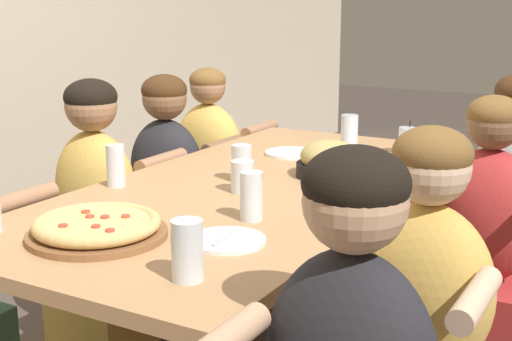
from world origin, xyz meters
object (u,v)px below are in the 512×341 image
object	(u,v)px
pizza_board_main	(97,227)
drinking_glass_a	(251,199)
skillet_bowl	(329,161)
empty_plate_c	(363,155)
cocktail_glass_blue	(407,142)
drinking_glass_c	(241,165)
empty_plate_b	(226,240)
empty_plate_a	(292,153)
diner_far_center	(98,229)
diner_near_right	(510,223)
drinking_glass_b	(349,133)
drinking_glass_e	(116,168)
diner_far_midright	(168,204)
drinking_glass_f	(187,250)
drinking_glass_g	(242,177)
drinking_glass_d	(337,186)
diner_near_midright	(482,267)
diner_far_right	(210,189)

from	to	relation	value
pizza_board_main	drinking_glass_a	distance (m)	0.44
skillet_bowl	empty_plate_c	world-z (taller)	skillet_bowl
cocktail_glass_blue	drinking_glass_a	xyz separation A→B (m)	(-1.12, 0.10, 0.01)
drinking_glass_c	empty_plate_b	bearing A→B (deg)	-152.61
drinking_glass_c	drinking_glass_a	bearing A→B (deg)	-145.53
cocktail_glass_blue	empty_plate_a	bearing A→B (deg)	122.90
diner_far_center	diner_near_right	bearing A→B (deg)	31.55
drinking_glass_b	diner_far_center	xyz separation A→B (m)	(-0.77, 0.75, -0.33)
empty_plate_c	drinking_glass_e	bearing A→B (deg)	147.11
diner_far_midright	diner_near_right	xyz separation A→B (m)	(0.41, -1.42, 0.02)
empty_plate_a	diner_near_right	world-z (taller)	diner_near_right
diner_near_right	diner_far_midright	bearing A→B (deg)	16.01
pizza_board_main	empty_plate_b	size ratio (longest dim) A/B	1.81
drinking_glass_f	diner_near_right	bearing A→B (deg)	-14.11
empty_plate_b	drinking_glass_a	bearing A→B (deg)	11.64
drinking_glass_a	drinking_glass_f	xyz separation A→B (m)	(-0.46, -0.10, 0.01)
drinking_glass_g	diner_far_midright	size ratio (longest dim) A/B	0.10
pizza_board_main	diner_far_midright	bearing A→B (deg)	28.56
drinking_glass_a	diner_far_midright	distance (m)	1.25
drinking_glass_d	diner_far_center	size ratio (longest dim) A/B	0.11
cocktail_glass_blue	drinking_glass_g	bearing A→B (deg)	162.18
skillet_bowl	drinking_glass_c	world-z (taller)	skillet_bowl
diner_far_midright	diner_near_midright	size ratio (longest dim) A/B	0.99
empty_plate_a	diner_far_midright	world-z (taller)	diner_far_midright
drinking_glass_a	empty_plate_b	bearing A→B (deg)	-168.36
drinking_glass_a	drinking_glass_f	bearing A→B (deg)	-167.68
cocktail_glass_blue	drinking_glass_f	distance (m)	1.58
drinking_glass_d	drinking_glass_f	distance (m)	0.76
empty_plate_b	drinking_glass_c	xyz separation A→B (m)	(0.58, 0.30, 0.05)
drinking_glass_a	drinking_glass_c	xyz separation A→B (m)	(0.37, 0.26, -0.00)
cocktail_glass_blue	drinking_glass_d	distance (m)	0.82
empty_plate_a	skillet_bowl	bearing A→B (deg)	-132.86
drinking_glass_e	diner_far_midright	xyz separation A→B (m)	(0.69, 0.30, -0.35)
empty_plate_c	drinking_glass_g	xyz separation A→B (m)	(-0.72, 0.15, 0.05)
cocktail_glass_blue	skillet_bowl	bearing A→B (deg)	167.36
drinking_glass_a	drinking_glass_b	size ratio (longest dim) A/B	1.00
empty_plate_a	drinking_glass_c	xyz separation A→B (m)	(-0.48, -0.05, 0.05)
diner_far_center	diner_near_midright	xyz separation A→B (m)	(0.38, -1.42, -0.02)
drinking_glass_g	diner_near_right	xyz separation A→B (m)	(0.95, -0.70, -0.31)
empty_plate_c	diner_near_right	size ratio (longest dim) A/B	0.20
skillet_bowl	empty_plate_c	xyz separation A→B (m)	(0.38, 0.02, -0.05)
empty_plate_a	empty_plate_c	distance (m)	0.29
drinking_glass_c	drinking_glass_f	distance (m)	0.91
drinking_glass_e	diner_far_right	world-z (taller)	diner_far_right
empty_plate_c	drinking_glass_d	bearing A→B (deg)	-165.47
diner_near_midright	drinking_glass_f	bearing A→B (deg)	70.45
empty_plate_c	diner_far_right	world-z (taller)	diner_far_right
drinking_glass_f	diner_far_right	size ratio (longest dim) A/B	0.13
drinking_glass_f	skillet_bowl	bearing A→B (deg)	6.47
diner_far_midright	diner_far_right	distance (m)	0.34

